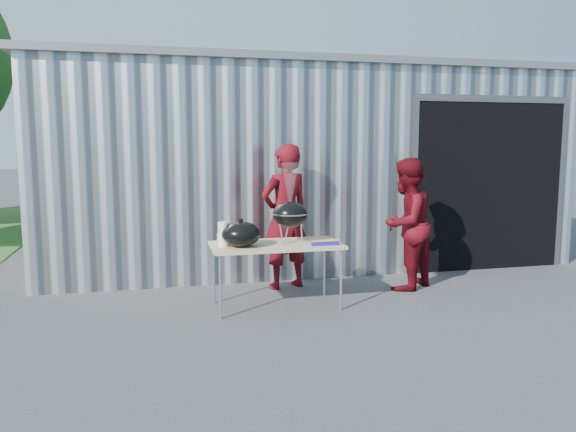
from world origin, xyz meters
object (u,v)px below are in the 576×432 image
object	(u,v)px
folding_table	(276,247)
person_bystander	(406,224)
kettle_grill	(290,207)
person_cook	(285,217)

from	to	relation	value
folding_table	person_bystander	bearing A→B (deg)	12.61
kettle_grill	person_bystander	world-z (taller)	person_bystander
folding_table	person_bystander	xyz separation A→B (m)	(1.83, 0.41, 0.15)
person_cook	person_bystander	bearing A→B (deg)	146.71
person_cook	folding_table	bearing A→B (deg)	51.64
person_cook	person_bystander	xyz separation A→B (m)	(1.52, -0.42, -0.09)
kettle_grill	person_cook	bearing A→B (deg)	80.40
kettle_grill	person_bystander	distance (m)	1.73
kettle_grill	person_cook	distance (m)	0.85
kettle_grill	person_cook	size ratio (longest dim) A/B	0.49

